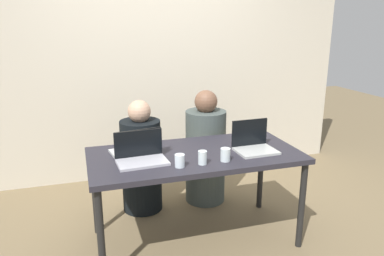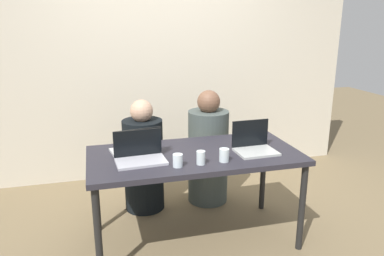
{
  "view_description": "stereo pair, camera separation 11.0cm",
  "coord_description": "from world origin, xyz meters",
  "px_view_note": "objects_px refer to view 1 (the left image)",
  "views": [
    {
      "loc": [
        -0.83,
        -2.59,
        1.74
      ],
      "look_at": [
        0.0,
        0.08,
        0.93
      ],
      "focal_mm": 35.0,
      "sensor_mm": 36.0,
      "label": 1
    },
    {
      "loc": [
        -0.72,
        -2.62,
        1.74
      ],
      "look_at": [
        0.0,
        0.08,
        0.93
      ],
      "focal_mm": 35.0,
      "sensor_mm": 36.0,
      "label": 2
    }
  ],
  "objects_px": {
    "water_glass_center": "(203,158)",
    "laptop_back_left": "(136,148)",
    "person_on_right": "(205,153)",
    "laptop_front_left": "(141,156)",
    "person_on_left": "(141,162)",
    "water_glass_left": "(180,162)",
    "water_glass_right": "(225,156)",
    "laptop_front_right": "(254,144)"
  },
  "relations": [
    {
      "from": "water_glass_center",
      "to": "laptop_back_left",
      "type": "bearing_deg",
      "value": 139.81
    },
    {
      "from": "person_on_right",
      "to": "laptop_front_left",
      "type": "bearing_deg",
      "value": 41.72
    },
    {
      "from": "person_on_left",
      "to": "person_on_right",
      "type": "height_order",
      "value": "person_on_right"
    },
    {
      "from": "person_on_right",
      "to": "laptop_back_left",
      "type": "distance_m",
      "value": 0.97
    },
    {
      "from": "water_glass_left",
      "to": "laptop_back_left",
      "type": "bearing_deg",
      "value": 125.0
    },
    {
      "from": "laptop_front_left",
      "to": "water_glass_left",
      "type": "bearing_deg",
      "value": -39.74
    },
    {
      "from": "person_on_left",
      "to": "water_glass_right",
      "type": "bearing_deg",
      "value": 122.33
    },
    {
      "from": "person_on_right",
      "to": "water_glass_center",
      "type": "xyz_separation_m",
      "value": [
        -0.33,
        -0.89,
        0.3
      ]
    },
    {
      "from": "laptop_back_left",
      "to": "laptop_front_left",
      "type": "bearing_deg",
      "value": 83.92
    },
    {
      "from": "water_glass_left",
      "to": "laptop_front_right",
      "type": "bearing_deg",
      "value": 13.86
    },
    {
      "from": "water_glass_center",
      "to": "water_glass_right",
      "type": "height_order",
      "value": "water_glass_center"
    },
    {
      "from": "laptop_back_left",
      "to": "laptop_front_right",
      "type": "bearing_deg",
      "value": 158.57
    },
    {
      "from": "water_glass_left",
      "to": "water_glass_right",
      "type": "bearing_deg",
      "value": 2.04
    },
    {
      "from": "person_on_left",
      "to": "water_glass_right",
      "type": "height_order",
      "value": "person_on_left"
    },
    {
      "from": "laptop_back_left",
      "to": "laptop_front_right",
      "type": "distance_m",
      "value": 0.92
    },
    {
      "from": "person_on_right",
      "to": "laptop_front_left",
      "type": "height_order",
      "value": "person_on_right"
    },
    {
      "from": "person_on_left",
      "to": "laptop_front_right",
      "type": "distance_m",
      "value": 1.12
    },
    {
      "from": "person_on_right",
      "to": "water_glass_right",
      "type": "relative_size",
      "value": 11.6
    },
    {
      "from": "person_on_right",
      "to": "water_glass_right",
      "type": "distance_m",
      "value": 0.94
    },
    {
      "from": "laptop_front_right",
      "to": "water_glass_left",
      "type": "bearing_deg",
      "value": -168.0
    },
    {
      "from": "water_glass_right",
      "to": "water_glass_center",
      "type": "bearing_deg",
      "value": -177.12
    },
    {
      "from": "laptop_front_left",
      "to": "water_glass_right",
      "type": "distance_m",
      "value": 0.61
    },
    {
      "from": "laptop_front_right",
      "to": "water_glass_left",
      "type": "distance_m",
      "value": 0.67
    },
    {
      "from": "water_glass_right",
      "to": "laptop_back_left",
      "type": "bearing_deg",
      "value": 149.98
    },
    {
      "from": "person_on_left",
      "to": "person_on_right",
      "type": "relative_size",
      "value": 0.95
    },
    {
      "from": "person_on_left",
      "to": "laptop_back_left",
      "type": "height_order",
      "value": "person_on_left"
    },
    {
      "from": "person_on_left",
      "to": "water_glass_center",
      "type": "distance_m",
      "value": 0.99
    },
    {
      "from": "laptop_front_right",
      "to": "water_glass_center",
      "type": "relative_size",
      "value": 3.21
    },
    {
      "from": "person_on_right",
      "to": "water_glass_right",
      "type": "xyz_separation_m",
      "value": [
        -0.16,
        -0.88,
        0.3
      ]
    },
    {
      "from": "water_glass_center",
      "to": "water_glass_left",
      "type": "relative_size",
      "value": 1.07
    },
    {
      "from": "person_on_right",
      "to": "water_glass_right",
      "type": "height_order",
      "value": "person_on_right"
    },
    {
      "from": "water_glass_right",
      "to": "person_on_left",
      "type": "bearing_deg",
      "value": 118.46
    },
    {
      "from": "laptop_back_left",
      "to": "water_glass_center",
      "type": "xyz_separation_m",
      "value": [
        0.42,
        -0.35,
        -0.0
      ]
    },
    {
      "from": "laptop_front_right",
      "to": "water_glass_center",
      "type": "height_order",
      "value": "laptop_front_right"
    },
    {
      "from": "laptop_back_left",
      "to": "laptop_front_right",
      "type": "relative_size",
      "value": 1.24
    },
    {
      "from": "laptop_back_left",
      "to": "laptop_front_right",
      "type": "height_order",
      "value": "laptop_front_right"
    },
    {
      "from": "person_on_left",
      "to": "laptop_front_right",
      "type": "height_order",
      "value": "person_on_left"
    },
    {
      "from": "laptop_front_left",
      "to": "water_glass_center",
      "type": "distance_m",
      "value": 0.45
    },
    {
      "from": "laptop_back_left",
      "to": "laptop_front_left",
      "type": "xyz_separation_m",
      "value": [
        0.01,
        -0.18,
        0.0
      ]
    },
    {
      "from": "laptop_back_left",
      "to": "water_glass_center",
      "type": "height_order",
      "value": "laptop_back_left"
    },
    {
      "from": "person_on_right",
      "to": "laptop_back_left",
      "type": "height_order",
      "value": "person_on_right"
    },
    {
      "from": "person_on_left",
      "to": "laptop_back_left",
      "type": "distance_m",
      "value": 0.64
    }
  ]
}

